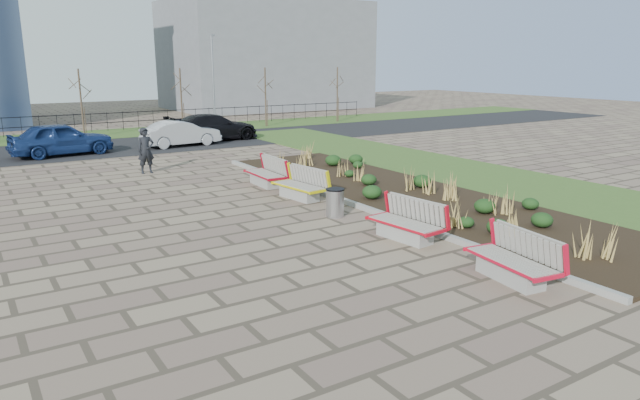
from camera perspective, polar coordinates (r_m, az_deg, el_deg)
ground at (r=12.00m, az=1.67°, el=-7.96°), size 120.00×120.00×0.00m
planting_bed at (r=19.45m, az=8.67°, el=0.52°), size 4.50×18.00×0.10m
planting_curb at (r=18.04m, az=3.07°, el=-0.31°), size 0.16×18.00×0.15m
grass_verge_near at (r=22.81m, az=17.71°, el=1.88°), size 5.00×38.00×0.04m
grass_verge_far at (r=38.00m, az=-22.88°, el=5.94°), size 80.00×5.00×0.04m
road at (r=32.15m, az=-20.99°, el=4.87°), size 80.00×7.00×0.02m
bench_a at (r=12.42m, az=18.56°, el=-5.49°), size 1.18×2.20×1.00m
bench_b at (r=14.61m, az=8.46°, el=-2.06°), size 1.13×2.19×1.00m
bench_c at (r=18.80m, az=-2.12°, el=1.61°), size 1.16×2.20×1.00m
bench_d at (r=20.93m, az=-5.55°, el=2.79°), size 0.96×2.12×1.00m
litter_bin at (r=16.63m, az=1.51°, el=-0.31°), size 0.52×0.52×0.82m
pedestrian at (r=24.16m, az=-17.02°, el=4.75°), size 0.68×0.45×1.85m
car_blue at (r=30.22m, az=-24.45°, el=5.59°), size 4.86×2.40×1.59m
car_silver at (r=31.57m, az=-13.74°, el=6.51°), size 4.23×1.76×1.36m
car_black at (r=33.45m, az=-10.63°, el=7.18°), size 5.34×2.44×1.52m
tree_c at (r=36.35m, az=-22.76°, el=8.86°), size 1.40×1.40×4.00m
tree_d at (r=37.85m, az=-13.69°, el=9.67°), size 1.40×1.40×4.00m
tree_e at (r=40.20m, az=-5.47°, el=10.20°), size 1.40×1.40×4.00m
tree_f at (r=43.26m, az=1.74°, el=10.50°), size 1.40×1.40×4.00m
lamp_east at (r=38.03m, az=-10.63°, el=11.35°), size 0.24×0.60×6.00m
railing_fence at (r=39.41m, az=-23.35°, el=7.05°), size 44.00×0.10×1.20m
building_grey at (r=57.57m, az=-5.50°, el=14.18°), size 18.00×12.00×10.00m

